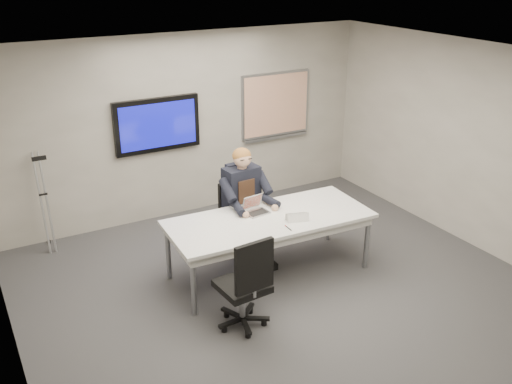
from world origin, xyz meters
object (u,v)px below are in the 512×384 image
office_chair_near (245,299)px  laptop (255,208)px  office_chair_far (239,230)px  seated_person (249,217)px  conference_table (269,224)px

office_chair_near → laptop: bearing=-128.5°
office_chair_far → seated_person: size_ratio=0.66×
seated_person → laptop: seated_person is taller
office_chair_far → seated_person: seated_person is taller
conference_table → office_chair_far: (-0.05, 0.73, -0.39)m
office_chair_near → seated_person: bearing=-124.6°
office_chair_far → seated_person: 0.40m
office_chair_far → office_chair_near: bearing=-131.6°
conference_table → seated_person: seated_person is taller
office_chair_far → laptop: bearing=-108.4°
seated_person → laptop: bearing=-102.9°
office_chair_near → laptop: (0.75, 1.10, 0.49)m
office_chair_far → office_chair_near: (-0.77, -1.61, 0.04)m
conference_table → laptop: bearing=110.9°
office_chair_far → laptop: 0.73m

